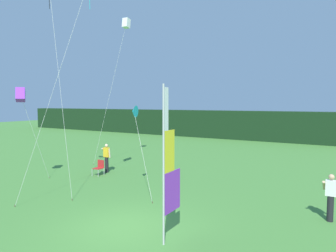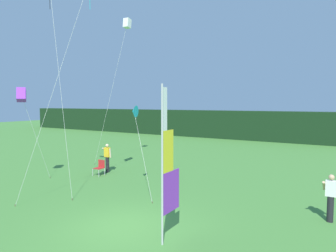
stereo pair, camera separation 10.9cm
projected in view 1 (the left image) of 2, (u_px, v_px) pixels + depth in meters
name	position (u px, v px, depth m)	size (l,w,h in m)	color
ground_plane	(125.00, 227.00, 10.26)	(120.00, 120.00, 0.00)	#478438
distant_treeline	(279.00, 126.00, 33.17)	(80.00, 2.40, 3.31)	black
banner_flag	(169.00, 167.00, 9.07)	(0.06, 1.03, 4.78)	#B7B7BC
person_near_banner	(107.00, 157.00, 18.33)	(0.55, 0.48, 1.75)	black
person_mid_field	(331.00, 196.00, 10.71)	(0.55, 0.48, 1.71)	black
folding_chair	(99.00, 167.00, 17.59)	(0.51, 0.51, 0.89)	#BCBCC1
kite_white_box_0	(126.00, 24.00, 20.07)	(2.23, 1.50, 9.86)	brown
kite_cyan_delta_1	(134.00, 112.00, 13.99)	(1.79, 1.20, 4.12)	brown
kite_purple_box_2	(21.00, 95.00, 15.34)	(0.78, 1.91, 5.03)	brown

